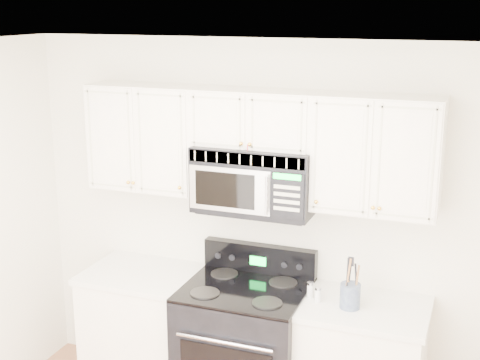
% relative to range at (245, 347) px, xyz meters
% --- Properties ---
extents(room, '(3.51, 3.51, 2.61)m').
position_rel_range_xyz_m(room, '(-0.00, -1.40, 0.82)').
color(room, '#956144').
rests_on(room, ground).
extents(base_cabinet_left, '(0.86, 0.65, 0.92)m').
position_rel_range_xyz_m(base_cabinet_left, '(-0.80, 0.04, -0.06)').
color(base_cabinet_left, white).
rests_on(base_cabinet_left, ground).
extents(range, '(0.84, 0.76, 1.14)m').
position_rel_range_xyz_m(range, '(0.00, 0.00, 0.00)').
color(range, black).
rests_on(range, ground).
extents(upper_cabinets, '(2.44, 0.37, 0.75)m').
position_rel_range_xyz_m(upper_cabinets, '(-0.00, 0.19, 1.45)').
color(upper_cabinets, white).
rests_on(upper_cabinets, ground).
extents(microwave, '(0.81, 0.45, 0.45)m').
position_rel_range_xyz_m(microwave, '(0.02, 0.14, 1.19)').
color(microwave, black).
rests_on(microwave, ground).
extents(utensil_crock, '(0.13, 0.13, 0.35)m').
position_rel_range_xyz_m(utensil_crock, '(0.73, -0.03, 0.53)').
color(utensil_crock, slate).
rests_on(utensil_crock, base_cabinet_right).
extents(shaker_salt, '(0.05, 0.05, 0.11)m').
position_rel_range_xyz_m(shaker_salt, '(0.45, 0.04, 0.49)').
color(shaker_salt, silver).
rests_on(shaker_salt, base_cabinet_right).
extents(shaker_pepper, '(0.04, 0.04, 0.10)m').
position_rel_range_xyz_m(shaker_pepper, '(0.51, -0.01, 0.49)').
color(shaker_pepper, silver).
rests_on(shaker_pepper, base_cabinet_right).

